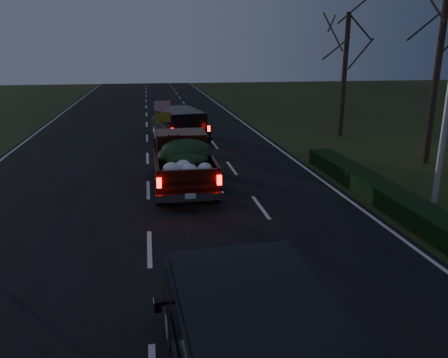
{
  "coord_description": "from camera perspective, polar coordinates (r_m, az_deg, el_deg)",
  "views": [
    {
      "loc": [
        0.13,
        -10.47,
        4.92
      ],
      "look_at": [
        2.24,
        1.62,
        1.3
      ],
      "focal_mm": 35.0,
      "sensor_mm": 36.0,
      "label": 1
    }
  ],
  "objects": [
    {
      "name": "ground",
      "position": [
        11.56,
        -9.7,
        -8.99
      ],
      "size": [
        120.0,
        120.0,
        0.0
      ],
      "primitive_type": "plane",
      "color": "black",
      "rests_on": "ground"
    },
    {
      "name": "road_asphalt",
      "position": [
        11.56,
        -9.7,
        -8.94
      ],
      "size": [
        14.0,
        120.0,
        0.02
      ],
      "primitive_type": "cube",
      "color": "black",
      "rests_on": "ground"
    },
    {
      "name": "hedge_row",
      "position": [
        16.17,
        18.94,
        -1.08
      ],
      "size": [
        1.0,
        10.0,
        0.6
      ],
      "primitive_type": "cube",
      "color": "black",
      "rests_on": "ground"
    },
    {
      "name": "bare_tree_mid",
      "position": [
        21.45,
        26.88,
        18.59
      ],
      "size": [
        3.6,
        3.6,
        8.5
      ],
      "color": "black",
      "rests_on": "ground"
    },
    {
      "name": "bare_tree_far",
      "position": [
        26.98,
        15.71,
        16.51
      ],
      "size": [
        3.6,
        3.6,
        7.0
      ],
      "color": "black",
      "rests_on": "ground"
    },
    {
      "name": "pickup_truck",
      "position": [
        16.37,
        -5.41,
        2.76
      ],
      "size": [
        2.13,
        5.46,
        2.86
      ],
      "rotation": [
        0.0,
        0.0,
        -0.01
      ],
      "color": "#350E07",
      "rests_on": "ground"
    },
    {
      "name": "lead_suv",
      "position": [
        24.57,
        -5.9,
        7.42
      ],
      "size": [
        3.0,
        5.39,
        1.46
      ],
      "rotation": [
        0.0,
        0.0,
        0.18
      ],
      "color": "black",
      "rests_on": "ground"
    },
    {
      "name": "rear_suv",
      "position": [
        6.23,
        4.65,
        -21.31
      ],
      "size": [
        2.55,
        5.21,
        1.47
      ],
      "rotation": [
        0.0,
        0.0,
        0.05
      ],
      "color": "black",
      "rests_on": "ground"
    }
  ]
}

